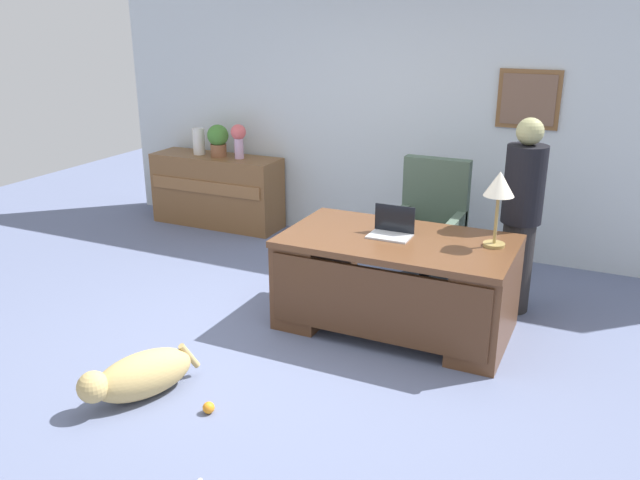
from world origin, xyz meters
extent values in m
plane|color=slate|center=(0.00, 0.00, 0.00)|extent=(12.00, 12.00, 0.00)
cube|color=silver|center=(0.00, 2.60, 1.35)|extent=(7.00, 0.12, 2.70)
cube|color=brown|center=(1.15, 2.52, 1.60)|extent=(0.57, 0.03, 0.54)
cube|color=brown|center=(1.15, 2.50, 1.60)|extent=(0.49, 0.01, 0.46)
cube|color=brown|center=(0.56, 0.61, 0.72)|extent=(1.75, 1.00, 0.05)
cube|color=brown|center=(-0.14, 0.61, 0.35)|extent=(0.36, 0.94, 0.69)
cube|color=brown|center=(1.25, 0.61, 0.35)|extent=(0.36, 0.94, 0.69)
cube|color=#4E2F1C|center=(0.56, 0.15, 0.38)|extent=(1.65, 0.04, 0.55)
cube|color=brown|center=(-2.19, 2.25, 0.41)|extent=(1.53, 0.48, 0.82)
cube|color=brown|center=(-2.19, 2.00, 0.51)|extent=(1.43, 0.02, 0.14)
cube|color=#475B4C|center=(0.52, 1.53, 0.37)|extent=(0.60, 0.58, 0.18)
cylinder|color=black|center=(0.52, 1.53, 0.14)|extent=(0.10, 0.10, 0.28)
cylinder|color=black|center=(0.52, 1.53, 0.03)|extent=(0.52, 0.52, 0.05)
cube|color=#475B4C|center=(0.52, 1.77, 0.80)|extent=(0.60, 0.12, 0.67)
cube|color=#475B4C|center=(0.26, 1.53, 0.57)|extent=(0.08, 0.50, 0.22)
cube|color=#475B4C|center=(0.78, 1.53, 0.57)|extent=(0.08, 0.50, 0.22)
cylinder|color=#262323|center=(1.34, 1.34, 0.39)|extent=(0.26, 0.26, 0.77)
cylinder|color=black|center=(1.34, 1.34, 1.08)|extent=(0.32, 0.32, 0.62)
sphere|color=#9B9765|center=(1.34, 1.34, 1.50)|extent=(0.21, 0.21, 0.21)
ellipsoid|color=tan|center=(-0.59, -1.03, 0.15)|extent=(0.55, 0.73, 0.30)
sphere|color=tan|center=(-0.73, -1.33, 0.19)|extent=(0.20, 0.20, 0.20)
cylinder|color=tan|center=(-0.45, -0.73, 0.17)|extent=(0.10, 0.15, 0.21)
cube|color=#B2B5BA|center=(0.49, 0.61, 0.75)|extent=(0.32, 0.22, 0.01)
cube|color=black|center=(0.49, 0.71, 0.86)|extent=(0.32, 0.01, 0.21)
cylinder|color=#9E8447|center=(1.25, 0.74, 0.75)|extent=(0.16, 0.16, 0.02)
cylinder|color=#9E8447|center=(1.25, 0.74, 0.95)|extent=(0.02, 0.02, 0.36)
cone|color=silver|center=(1.25, 0.74, 1.21)|extent=(0.22, 0.22, 0.18)
cylinder|color=#C9A1C1|center=(-1.87, 2.25, 0.93)|extent=(0.11, 0.11, 0.23)
sphere|color=#EA6365|center=(-1.87, 2.25, 1.11)|extent=(0.17, 0.17, 0.17)
cylinder|color=silver|center=(-2.41, 2.25, 0.97)|extent=(0.14, 0.14, 0.30)
cylinder|color=brown|center=(-2.15, 2.25, 0.89)|extent=(0.18, 0.18, 0.14)
sphere|color=#468233|center=(-2.15, 2.25, 1.06)|extent=(0.24, 0.24, 0.24)
sphere|color=orange|center=(-0.10, -1.02, 0.04)|extent=(0.08, 0.08, 0.08)
ellipsoid|color=green|center=(-0.97, -0.86, 0.03)|extent=(0.09, 0.16, 0.05)
camera|label=1|loc=(2.01, -3.88, 2.37)|focal=36.64mm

